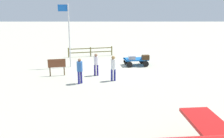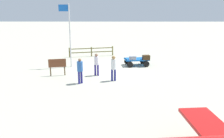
# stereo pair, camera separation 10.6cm
# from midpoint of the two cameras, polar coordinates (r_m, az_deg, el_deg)

# --- Properties ---
(ground_plane) EXTENTS (120.00, 120.00, 0.00)m
(ground_plane) POSITION_cam_midpoint_polar(r_m,az_deg,el_deg) (19.88, -0.25, 0.31)
(ground_plane) COLOR #AFAD99
(luggage_cart) EXTENTS (2.16, 1.61, 0.60)m
(luggage_cart) POSITION_cam_midpoint_polar(r_m,az_deg,el_deg) (20.64, 5.47, 2.07)
(luggage_cart) COLOR #135BB4
(luggage_cart) RESTS_ON ground
(suitcase_tan) EXTENTS (0.63, 0.47, 0.39)m
(suitcase_tan) POSITION_cam_midpoint_polar(r_m,az_deg,el_deg) (20.27, 7.81, 2.75)
(suitcase_tan) COLOR #3E2914
(suitcase_tan) RESTS_ON luggage_cart
(suitcase_maroon) EXTENTS (0.58, 0.33, 0.31)m
(suitcase_maroon) POSITION_cam_midpoint_polar(r_m,az_deg,el_deg) (20.12, 4.61, 2.64)
(suitcase_maroon) COLOR gray
(suitcase_maroon) RESTS_ON luggage_cart
(suitcase_olive) EXTENTS (0.54, 0.34, 0.28)m
(suitcase_olive) POSITION_cam_midpoint_polar(r_m,az_deg,el_deg) (20.48, 7.62, 2.72)
(suitcase_olive) COLOR black
(suitcase_olive) RESTS_ON luggage_cart
(worker_lead) EXTENTS (0.34, 0.34, 1.73)m
(worker_lead) POSITION_cam_midpoint_polar(r_m,az_deg,el_deg) (16.17, 0.10, 0.61)
(worker_lead) COLOR navy
(worker_lead) RESTS_ON ground
(worker_trailing) EXTENTS (0.53, 0.53, 1.68)m
(worker_trailing) POSITION_cam_midpoint_polar(r_m,az_deg,el_deg) (15.73, -7.84, 0.04)
(worker_trailing) COLOR navy
(worker_trailing) RESTS_ON ground
(worker_supervisor) EXTENTS (0.35, 0.35, 1.63)m
(worker_supervisor) POSITION_cam_midpoint_polar(r_m,az_deg,el_deg) (17.47, -3.97, 1.43)
(worker_supervisor) COLOR navy
(worker_supervisor) RESTS_ON ground
(flagpole) EXTENTS (0.86, 0.15, 5.15)m
(flagpole) POSITION_cam_midpoint_polar(r_m,az_deg,el_deg) (19.96, -10.50, 8.85)
(flagpole) COLOR silver
(flagpole) RESTS_ON ground
(signboard) EXTENTS (1.24, 0.34, 1.24)m
(signboard) POSITION_cam_midpoint_polar(r_m,az_deg,el_deg) (17.88, -13.10, 1.06)
(signboard) COLOR #4C3319
(signboard) RESTS_ON ground
(wooden_fence) EXTENTS (4.39, 1.14, 0.96)m
(wooden_fence) POSITION_cam_midpoint_polar(r_m,az_deg,el_deg) (24.38, -5.21, 4.30)
(wooden_fence) COLOR brown
(wooden_fence) RESTS_ON ground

